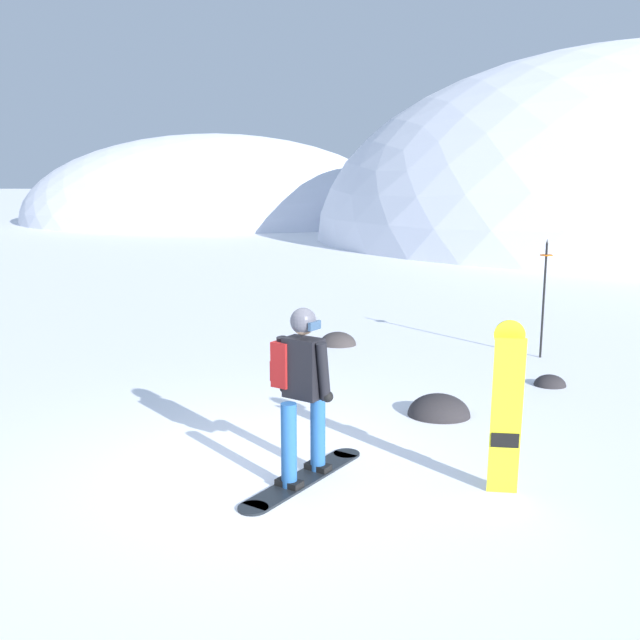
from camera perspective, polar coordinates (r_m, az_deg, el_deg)
ground_plane at (r=7.48m, az=-4.23°, el=-11.81°), size 300.00×300.00×0.00m
ridge_peak_main at (r=36.92m, az=23.78°, el=5.76°), size 29.91×26.92×17.32m
ridge_peak_far at (r=48.89m, az=-8.13°, el=7.71°), size 24.92×22.43×11.14m
snowboarder_main at (r=6.99m, az=-1.50°, el=-5.44°), size 0.98×1.67×1.71m
spare_snowboard at (r=6.90m, az=14.41°, el=-6.71°), size 0.28×0.16×1.66m
piste_marker_near at (r=12.26m, az=17.17°, el=2.22°), size 0.20×0.20×1.94m
rock_dark at (r=12.82m, az=1.40°, el=-1.94°), size 0.65×0.55×0.45m
rock_mid at (r=9.22m, az=9.29°, el=-7.39°), size 0.78×0.66×0.54m
rock_small at (r=10.86m, az=17.57°, el=-4.92°), size 0.45×0.38×0.31m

